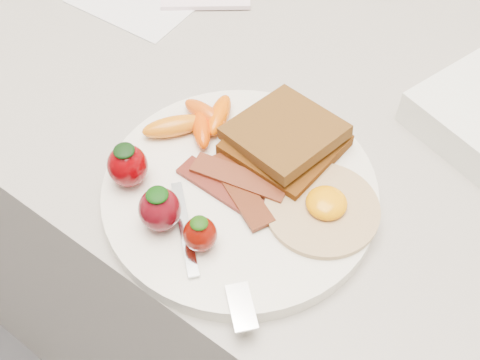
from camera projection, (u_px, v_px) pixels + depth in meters
The scene contains 9 objects.
counter at pixel (284, 281), 1.05m from camera, with size 2.00×0.60×0.90m, color gray.
plate at pixel (240, 192), 0.59m from camera, with size 0.27×0.27×0.02m, color white.
toast_lower at pixel (285, 145), 0.61m from camera, with size 0.10×0.10×0.01m, color #472707.
toast_upper at pixel (285, 132), 0.60m from camera, with size 0.10×0.10×0.01m, color #452C10.
fried_egg at pixel (323, 207), 0.56m from camera, with size 0.14×0.14×0.02m.
bacon_strips at pixel (234, 185), 0.58m from camera, with size 0.11×0.06×0.01m.
baby_carrots at pixel (198, 121), 0.63m from camera, with size 0.08×0.10×0.02m.
strawberries at pixel (154, 195), 0.55m from camera, with size 0.14×0.06×0.05m.
fork at pixel (209, 262), 0.53m from camera, with size 0.16×0.09×0.00m.
Camera 1 is at (0.24, 1.25, 1.38)m, focal length 45.00 mm.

